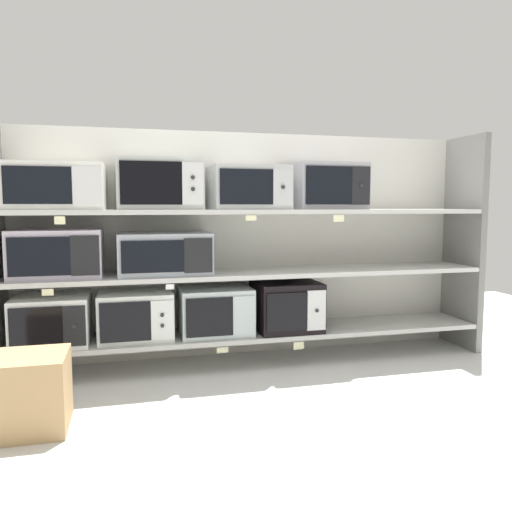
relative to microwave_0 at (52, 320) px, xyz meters
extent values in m
cube|color=silver|center=(1.30, -1.00, -0.37)|extent=(7.15, 6.00, 0.02)
cube|color=beige|center=(1.30, 0.25, 0.42)|extent=(3.35, 0.04, 1.57)
cube|color=slate|center=(2.90, 0.00, 0.42)|extent=(0.05, 0.44, 1.57)
cube|color=beige|center=(1.30, 0.00, -0.16)|extent=(3.15, 0.44, 0.03)
cube|color=white|center=(0.00, 0.00, 0.00)|extent=(0.44, 0.40, 0.30)
cube|color=black|center=(-0.06, -0.20, 0.00)|extent=(0.29, 0.01, 0.24)
cube|color=black|center=(0.15, -0.20, 0.00)|extent=(0.13, 0.01, 0.24)
cylinder|color=#262628|center=(0.15, -0.21, 0.00)|extent=(0.02, 0.01, 0.02)
cube|color=silver|center=(0.50, 0.00, 0.00)|extent=(0.46, 0.35, 0.30)
cube|color=black|center=(0.44, -0.17, 0.00)|extent=(0.30, 0.01, 0.24)
cube|color=silver|center=(0.66, -0.17, 0.00)|extent=(0.13, 0.01, 0.24)
cylinder|color=#262628|center=(0.66, -0.18, -0.03)|extent=(0.02, 0.01, 0.02)
cylinder|color=#262628|center=(0.66, -0.18, 0.03)|extent=(0.02, 0.01, 0.02)
cube|color=#B1BEBE|center=(1.01, 0.00, 0.01)|extent=(0.47, 0.38, 0.31)
cube|color=black|center=(0.95, -0.19, 0.01)|extent=(0.30, 0.01, 0.25)
cube|color=#B1BEBE|center=(1.17, -0.19, 0.01)|extent=(0.14, 0.01, 0.25)
cube|color=black|center=(1.51, 0.00, 0.02)|extent=(0.43, 0.41, 0.33)
cube|color=black|center=(1.45, -0.21, 0.02)|extent=(0.27, 0.01, 0.25)
cube|color=silver|center=(1.65, -0.21, 0.02)|extent=(0.13, 0.01, 0.26)
cylinder|color=#262628|center=(1.65, -0.22, 0.02)|extent=(0.02, 0.01, 0.02)
cube|color=white|center=(0.01, -0.22, -0.20)|extent=(0.08, 0.00, 0.04)
cube|color=beige|center=(1.02, -0.22, -0.20)|extent=(0.07, 0.00, 0.03)
cube|color=beige|center=(1.53, -0.22, -0.21)|extent=(0.07, 0.00, 0.05)
cube|color=beige|center=(1.30, 0.00, 0.25)|extent=(3.15, 0.44, 0.03)
cube|color=#BDB1C3|center=(0.04, 0.00, 0.41)|extent=(0.53, 0.35, 0.29)
cube|color=black|center=(-0.03, -0.18, 0.41)|extent=(0.34, 0.01, 0.22)
cube|color=black|center=(0.22, -0.18, 0.41)|extent=(0.16, 0.01, 0.23)
cube|color=#979EA7|center=(0.69, 0.00, 0.40)|extent=(0.58, 0.39, 0.27)
cube|color=black|center=(0.61, -0.20, 0.40)|extent=(0.37, 0.01, 0.19)
cube|color=black|center=(0.88, -0.20, 0.40)|extent=(0.17, 0.01, 0.21)
cube|color=beige|center=(0.01, -0.22, 0.21)|extent=(0.06, 0.00, 0.04)
cube|color=white|center=(0.70, -0.22, 0.21)|extent=(0.05, 0.00, 0.03)
cube|color=beige|center=(1.30, 0.00, 0.66)|extent=(3.15, 0.44, 0.03)
cube|color=silver|center=(0.06, 0.00, 0.81)|extent=(0.56, 0.40, 0.28)
cube|color=black|center=(-0.02, -0.20, 0.81)|extent=(0.36, 0.01, 0.21)
cube|color=silver|center=(0.24, -0.20, 0.81)|extent=(0.16, 0.01, 0.22)
cube|color=#B7BCB6|center=(0.66, 0.00, 0.83)|extent=(0.52, 0.40, 0.32)
cube|color=black|center=(0.61, -0.20, 0.83)|extent=(0.36, 0.01, 0.25)
cube|color=silver|center=(0.85, -0.20, 0.83)|extent=(0.13, 0.01, 0.25)
cylinder|color=#262628|center=(0.85, -0.21, 0.80)|extent=(0.02, 0.01, 0.02)
cylinder|color=#262628|center=(0.85, -0.21, 0.87)|extent=(0.02, 0.01, 0.02)
cube|color=#B5B7B7|center=(1.24, 0.00, 0.82)|extent=(0.49, 0.41, 0.28)
cube|color=black|center=(1.18, -0.21, 0.82)|extent=(0.34, 0.01, 0.22)
cube|color=#B5B7B7|center=(1.42, -0.21, 0.82)|extent=(0.13, 0.01, 0.23)
cylinder|color=#262628|center=(1.42, -0.22, 0.82)|extent=(0.02, 0.01, 0.02)
cube|color=#A2A1A7|center=(1.80, 0.00, 0.83)|extent=(0.48, 0.36, 0.31)
cube|color=black|center=(1.74, -0.18, 0.83)|extent=(0.32, 0.01, 0.25)
cube|color=black|center=(1.96, -0.18, 0.83)|extent=(0.13, 0.01, 0.25)
cylinder|color=#262628|center=(1.96, -0.19, 0.83)|extent=(0.02, 0.01, 0.02)
cube|color=beige|center=(0.09, -0.22, 0.62)|extent=(0.06, 0.00, 0.05)
cube|color=beige|center=(1.21, -0.22, 0.62)|extent=(0.07, 0.00, 0.03)
cube|color=beige|center=(1.79, -0.22, 0.62)|extent=(0.07, 0.00, 0.04)
cube|color=tan|center=(-0.01, -0.75, -0.18)|extent=(0.35, 0.35, 0.36)
camera|label=1|loc=(0.47, -3.24, 0.70)|focal=35.18mm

